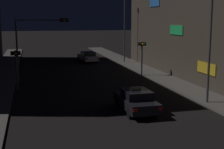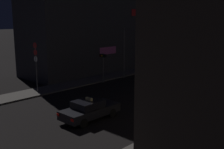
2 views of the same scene
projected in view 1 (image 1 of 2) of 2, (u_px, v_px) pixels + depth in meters
The scene contains 10 objects.
sidewalk_left at pixel (4, 75), 34.03m from camera, with size 2.65×57.25×0.13m, color #5B5651.
sidewalk_right at pixel (143, 69), 37.68m from camera, with size 2.65×57.25×0.13m, color #5B5651.
building_facade_right at pixel (210, 26), 32.43m from camera, with size 7.20×29.33×10.25m.
taxi at pixel (136, 100), 20.63m from camera, with size 1.83×4.45×1.62m.
far_car at pixel (88, 57), 44.11m from camera, with size 2.27×4.62×1.42m.
traffic_light_overhead at pixel (36, 36), 30.33m from camera, with size 4.86×0.42×5.92m.
traffic_light_left_kerb at pixel (16, 61), 26.87m from camera, with size 0.80×0.42×3.26m.
traffic_light_right_kerb at pixel (142, 51), 32.96m from camera, with size 0.80×0.42×3.54m.
street_lamp_near_block at pixel (211, 31), 21.81m from camera, with size 0.47×0.47×7.50m.
street_lamp_far_block at pixel (125, 16), 42.70m from camera, with size 0.54×0.54×8.83m.
Camera 1 is at (-4.88, -8.63, 5.83)m, focal length 52.62 mm.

